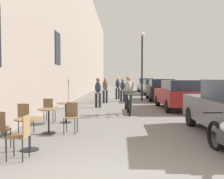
{
  "coord_description": "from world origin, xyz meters",
  "views": [
    {
      "loc": [
        0.1,
        -3.5,
        1.63
      ],
      "look_at": [
        -0.33,
        10.91,
        0.95
      ],
      "focal_mm": 40.02,
      "sensor_mm": 36.0,
      "label": 1
    }
  ],
  "objects": [
    {
      "name": "parked_car_fifth",
      "position": [
        3.22,
        26.37,
        0.82
      ],
      "size": [
        1.98,
        4.48,
        1.57
      ],
      "color": "#B7B7BC",
      "rests_on": "ground_plane"
    },
    {
      "name": "cafe_chair_near_toward_street",
      "position": [
        -1.85,
        1.35,
        0.52
      ],
      "size": [
        0.39,
        0.39,
        0.89
      ],
      "color": "black",
      "rests_on": "ground_plane"
    },
    {
      "name": "parked_car_third",
      "position": [
        3.06,
        14.7,
        0.8
      ],
      "size": [
        1.96,
        4.41,
        1.55
      ],
      "color": "black",
      "rests_on": "ground_plane"
    },
    {
      "name": "pedestrian_furthest",
      "position": [
        -0.04,
        15.56,
        0.96
      ],
      "size": [
        0.38,
        0.3,
        1.7
      ],
      "color": "#26262D",
      "rests_on": "ground_plane"
    },
    {
      "name": "cyclist_on_bicycle",
      "position": [
        0.5,
        7.72,
        0.81
      ],
      "size": [
        0.52,
        1.76,
        1.74
      ],
      "color": "black",
      "rests_on": "ground_plane"
    },
    {
      "name": "building_facade_left",
      "position": [
        -3.45,
        14.0,
        5.53
      ],
      "size": [
        0.54,
        68.0,
        11.06
      ],
      "color": "gray",
      "rests_on": "ground_plane"
    },
    {
      "name": "pedestrian_near",
      "position": [
        -1.08,
        10.14,
        0.92
      ],
      "size": [
        0.35,
        0.26,
        1.63
      ],
      "color": "#26262D",
      "rests_on": "ground_plane"
    },
    {
      "name": "pedestrian_mid",
      "position": [
        -0.82,
        12.53,
        0.97
      ],
      "size": [
        0.37,
        0.29,
        1.72
      ],
      "color": "#26262D",
      "rests_on": "ground_plane"
    },
    {
      "name": "cafe_chair_mid_toward_wall",
      "position": [
        -2.65,
        3.65,
        0.52
      ],
      "size": [
        0.4,
        0.4,
        0.89
      ],
      "color": "black",
      "rests_on": "ground_plane"
    },
    {
      "name": "cafe_table_near",
      "position": [
        -1.92,
        1.99,
        0.52
      ],
      "size": [
        0.64,
        0.64,
        0.72
      ],
      "color": "black",
      "rests_on": "ground_plane"
    },
    {
      "name": "cafe_table_mid",
      "position": [
        -1.98,
        3.73,
        0.52
      ],
      "size": [
        0.64,
        0.64,
        0.72
      ],
      "color": "black",
      "rests_on": "ground_plane"
    },
    {
      "name": "cafe_chair_far_toward_street",
      "position": [
        -2.44,
        5.38,
        0.52
      ],
      "size": [
        0.38,
        0.38,
        0.89
      ],
      "color": "black",
      "rests_on": "ground_plane"
    },
    {
      "name": "pedestrian_far",
      "position": [
        0.32,
        14.04,
        0.9
      ],
      "size": [
        0.37,
        0.28,
        1.59
      ],
      "color": "#26262D",
      "rests_on": "ground_plane"
    },
    {
      "name": "parked_car_second",
      "position": [
        3.14,
        9.46,
        0.79
      ],
      "size": [
        1.87,
        4.3,
        1.52
      ],
      "color": "maroon",
      "rests_on": "ground_plane"
    },
    {
      "name": "cafe_chair_mid_toward_street",
      "position": [
        -1.33,
        3.8,
        0.52
      ],
      "size": [
        0.4,
        0.4,
        0.89
      ],
      "color": "black",
      "rests_on": "ground_plane"
    },
    {
      "name": "street_lamp",
      "position": [
        1.7,
        14.38,
        3.11
      ],
      "size": [
        0.32,
        0.32,
        4.9
      ],
      "color": "black",
      "rests_on": "ground_plane"
    },
    {
      "name": "cafe_table_far",
      "position": [
        -1.85,
        5.46,
        0.52
      ],
      "size": [
        0.64,
        0.64,
        0.72
      ],
      "color": "black",
      "rests_on": "ground_plane"
    },
    {
      "name": "parked_car_fourth",
      "position": [
        3.23,
        21.01,
        0.77
      ],
      "size": [
        1.83,
        4.2,
        1.48
      ],
      "color": "#B7B7BC",
      "rests_on": "ground_plane"
    }
  ]
}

